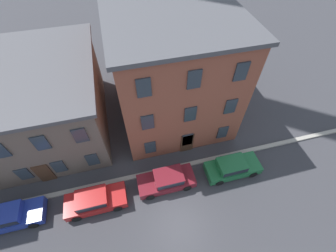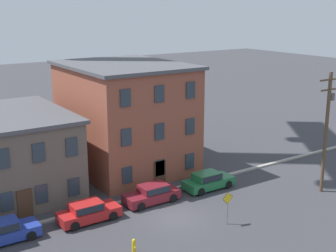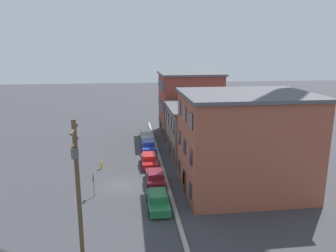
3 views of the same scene
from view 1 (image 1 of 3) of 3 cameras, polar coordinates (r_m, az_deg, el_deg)
The scene contains 8 objects.
ground_plane at distance 17.38m, azimuth 2.79°, elevation -24.00°, with size 200.00×200.00×0.00m, color #38383D.
kerb_strip at distance 18.90m, azimuth -1.03°, elevation -11.07°, with size 56.00×0.36×0.16m, color #9E998E.
apartment_midblock at distance 21.98m, azimuth -29.86°, elevation 5.36°, with size 10.47×11.81×6.60m.
apartment_far at distance 20.40m, azimuth 0.43°, elevation 15.46°, with size 9.90×12.31×9.80m.
car_blue at distance 20.07m, azimuth -35.39°, elevation -18.19°, with size 4.40×1.92×1.43m.
car_red at distance 17.95m, azimuth -18.17°, elevation -17.40°, with size 4.40×1.92×1.43m.
car_maroon at distance 17.76m, azimuth -0.24°, elevation -13.43°, with size 4.40×1.92×1.43m.
car_green at distance 18.98m, azimuth 15.99°, elevation -9.91°, with size 4.40×1.92×1.43m.
Camera 1 is at (-1.85, -4.15, 16.78)m, focal length 24.00 mm.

